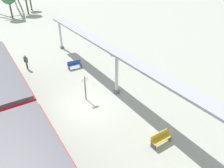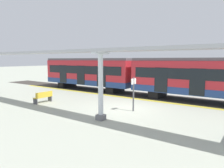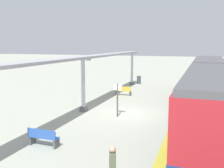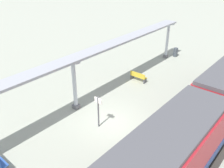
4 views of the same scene
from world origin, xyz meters
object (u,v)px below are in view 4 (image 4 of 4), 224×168
(canopy_pillar_nearest, at_px, (167,41))
(platform_info_sign, at_px, (98,109))
(canopy_pillar_second, at_px, (74,85))
(trash_bin, at_px, (175,52))
(bench_near_end, at_px, (138,77))

(canopy_pillar_nearest, bearing_deg, platform_info_sign, 101.31)
(canopy_pillar_second, height_order, trash_bin, canopy_pillar_second)
(canopy_pillar_second, distance_m, trash_bin, 14.11)
(canopy_pillar_second, relative_size, platform_info_sign, 1.70)
(canopy_pillar_nearest, bearing_deg, bench_near_end, 98.30)
(canopy_pillar_second, xyz_separation_m, trash_bin, (-0.63, -14.03, -1.43))
(platform_info_sign, bearing_deg, canopy_pillar_nearest, -78.69)
(canopy_pillar_nearest, distance_m, platform_info_sign, 13.88)
(bench_near_end, distance_m, trash_bin, 7.58)
(trash_bin, bearing_deg, canopy_pillar_nearest, 56.94)
(canopy_pillar_nearest, relative_size, trash_bin, 3.96)
(canopy_pillar_nearest, distance_m, trash_bin, 1.83)
(platform_info_sign, bearing_deg, trash_bin, -81.82)
(bench_near_end, height_order, trash_bin, trash_bin)
(canopy_pillar_second, height_order, platform_info_sign, canopy_pillar_second)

